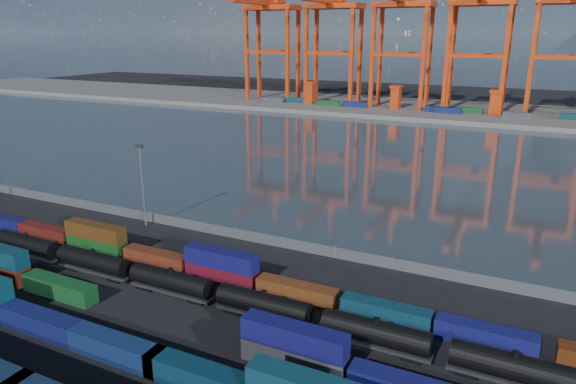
% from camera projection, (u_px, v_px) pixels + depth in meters
% --- Properties ---
extents(ground, '(700.00, 700.00, 0.00)m').
position_uv_depth(ground, '(190.00, 323.00, 68.61)').
color(ground, black).
rests_on(ground, ground).
extents(harbor_water, '(700.00, 700.00, 0.00)m').
position_uv_depth(harbor_water, '(394.00, 158.00, 158.68)').
color(harbor_water, '#2C3940').
rests_on(harbor_water, ground).
extents(far_quay, '(700.00, 70.00, 2.00)m').
position_uv_depth(far_quay, '(451.00, 111.00, 248.45)').
color(far_quay, '#514F4C').
rests_on(far_quay, ground).
extents(container_row_south, '(140.59, 2.68, 5.72)m').
position_uv_depth(container_row_south, '(67.00, 327.00, 63.72)').
color(container_row_south, '#424647').
rests_on(container_row_south, ground).
extents(container_row_mid, '(129.64, 2.58, 5.51)m').
position_uv_depth(container_row_mid, '(55.00, 282.00, 75.22)').
color(container_row_mid, '#3E4143').
rests_on(container_row_mid, ground).
extents(container_row_north, '(127.90, 2.48, 5.28)m').
position_uv_depth(container_row_north, '(239.00, 276.00, 78.06)').
color(container_row_north, '#0F124D').
rests_on(container_row_north, ground).
extents(tanker_string, '(91.39, 2.98, 4.27)m').
position_uv_depth(tanker_string, '(215.00, 293.00, 72.10)').
color(tanker_string, black).
rests_on(tanker_string, ground).
extents(waterfront_fence, '(160.12, 0.12, 2.20)m').
position_uv_depth(waterfront_fence, '(283.00, 243.00, 92.33)').
color(waterfront_fence, '#595B5E').
rests_on(waterfront_fence, ground).
extents(yard_light_mast, '(1.60, 0.40, 16.60)m').
position_uv_depth(yard_light_mast, '(142.00, 181.00, 100.76)').
color(yard_light_mast, slate).
rests_on(yard_light_mast, ground).
extents(gantry_cranes, '(202.74, 53.26, 72.12)m').
position_uv_depth(gantry_cranes, '(441.00, 17.00, 232.88)').
color(gantry_cranes, red).
rests_on(gantry_cranes, ground).
extents(quay_containers, '(172.58, 10.99, 2.60)m').
position_uv_depth(quay_containers, '(422.00, 109.00, 239.92)').
color(quay_containers, navy).
rests_on(quay_containers, far_quay).
extents(straddle_carriers, '(140.00, 7.00, 11.10)m').
position_uv_depth(straddle_carriers, '(443.00, 99.00, 238.91)').
color(straddle_carriers, red).
rests_on(straddle_carriers, far_quay).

